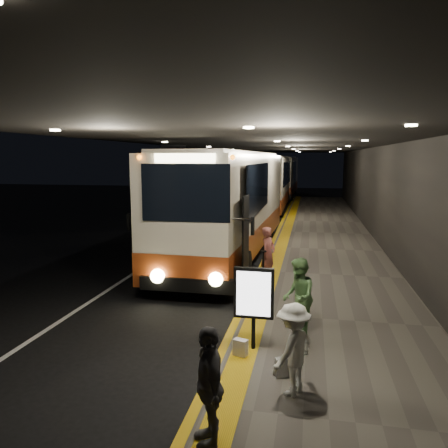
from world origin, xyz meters
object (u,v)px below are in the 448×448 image
(coach_second, at_px, (269,185))
(passenger_boarding, at_px, (268,254))
(passenger_waiting_grey, at_px, (209,385))
(info_sign, at_px, (254,295))
(passenger_waiting_white, at_px, (293,349))
(passenger_waiting_green, at_px, (298,297))
(bag_plain, at_px, (240,348))
(bag_polka, at_px, (283,367))
(stanchion_post, at_px, (263,270))
(coach_main, at_px, (230,208))
(coach_third, at_px, (282,178))

(coach_second, distance_m, passenger_boarding, 19.75)
(passenger_waiting_grey, distance_m, info_sign, 2.97)
(coach_second, xyz_separation_m, passenger_waiting_white, (2.89, -26.08, -0.98))
(coach_second, xyz_separation_m, passenger_waiting_green, (2.90, -23.69, -0.90))
(passenger_waiting_white, bearing_deg, bag_plain, -108.40)
(bag_polka, bearing_deg, bag_plain, 142.87)
(stanchion_post, bearing_deg, info_sign, -86.46)
(passenger_boarding, relative_size, passenger_waiting_white, 1.12)
(passenger_boarding, distance_m, info_sign, 4.96)
(passenger_boarding, relative_size, bag_plain, 5.07)
(passenger_waiting_grey, relative_size, bag_polka, 4.77)
(coach_main, bearing_deg, bag_plain, -76.56)
(bag_plain, relative_size, info_sign, 0.20)
(passenger_waiting_white, distance_m, bag_plain, 1.64)
(passenger_waiting_grey, distance_m, bag_polka, 2.23)
(passenger_waiting_white, distance_m, passenger_waiting_grey, 1.78)
(passenger_waiting_green, xyz_separation_m, bag_plain, (-1.03, -1.25, -0.67))
(passenger_boarding, xyz_separation_m, info_sign, (0.20, -4.94, 0.28))
(coach_second, distance_m, bag_plain, 25.05)
(stanchion_post, bearing_deg, coach_second, 95.04)
(coach_third, bearing_deg, bag_plain, -86.61)
(passenger_waiting_green, xyz_separation_m, info_sign, (-0.83, -0.90, 0.28))
(stanchion_post, bearing_deg, bag_plain, -89.35)
(coach_second, height_order, passenger_waiting_green, coach_second)
(coach_second, bearing_deg, bag_polka, -84.43)
(passenger_waiting_green, bearing_deg, info_sign, -50.97)
(bag_plain, bearing_deg, bag_polka, -37.13)
(coach_main, bearing_deg, passenger_waiting_green, -68.01)
(coach_second, relative_size, bag_polka, 36.82)
(passenger_waiting_green, bearing_deg, passenger_boarding, -173.80)
(passenger_waiting_white, bearing_deg, coach_second, -143.91)
(passenger_boarding, height_order, bag_plain, passenger_boarding)
(coach_third, height_order, passenger_waiting_grey, coach_third)
(passenger_waiting_green, relative_size, bag_polka, 4.92)
(coach_main, relative_size, passenger_boarding, 7.78)
(coach_main, distance_m, stanchion_post, 5.33)
(passenger_boarding, height_order, passenger_waiting_white, passenger_boarding)
(passenger_waiting_green, xyz_separation_m, passenger_waiting_grey, (-1.03, -3.85, -0.03))
(info_sign, bearing_deg, coach_third, 93.29)
(bag_polka, xyz_separation_m, info_sign, (-0.65, 1.00, 0.94))
(bag_polka, xyz_separation_m, bag_plain, (-0.85, 0.65, -0.01))
(coach_main, bearing_deg, passenger_boarding, -62.46)
(coach_main, relative_size, stanchion_post, 11.74)
(passenger_waiting_grey, bearing_deg, coach_second, 160.72)
(info_sign, bearing_deg, passenger_waiting_white, -60.81)
(bag_plain, relative_size, stanchion_post, 0.30)
(info_sign, xyz_separation_m, stanchion_post, (-0.25, 4.04, -0.56))
(stanchion_post, bearing_deg, bag_polka, -79.83)
(coach_second, bearing_deg, coach_third, 88.66)
(passenger_waiting_white, bearing_deg, passenger_waiting_grey, -5.34)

